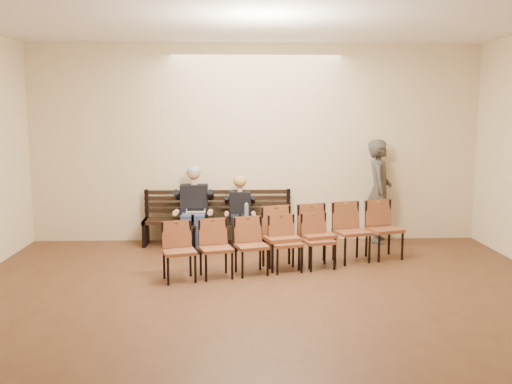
% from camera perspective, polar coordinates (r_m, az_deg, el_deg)
% --- Properties ---
extents(ground, '(10.00, 10.00, 0.00)m').
position_cam_1_polar(ground, '(5.69, 1.76, -16.03)').
color(ground, '#57351D').
rests_on(ground, ground).
extents(room_walls, '(8.02, 10.01, 3.51)m').
position_cam_1_polar(room_walls, '(5.98, 1.37, 10.11)').
color(room_walls, beige).
rests_on(room_walls, ground).
extents(bench, '(2.60, 0.90, 0.45)m').
position_cam_1_polar(bench, '(10.06, -3.85, -3.97)').
color(bench, black).
rests_on(bench, ground).
extents(seated_man, '(0.58, 0.80, 1.40)m').
position_cam_1_polar(seated_man, '(9.87, -6.23, -1.43)').
color(seated_man, black).
rests_on(seated_man, ground).
extents(seated_woman, '(0.46, 0.64, 1.07)m').
position_cam_1_polar(seated_woman, '(9.88, -1.60, -2.36)').
color(seated_woman, black).
rests_on(seated_woman, ground).
extents(laptop, '(0.37, 0.31, 0.24)m').
position_cam_1_polar(laptop, '(9.74, -6.09, -2.34)').
color(laptop, silver).
rests_on(laptop, bench).
extents(water_bottle, '(0.07, 0.07, 0.23)m').
position_cam_1_polar(water_bottle, '(9.64, -0.96, -2.42)').
color(water_bottle, silver).
rests_on(water_bottle, bench).
extents(bag, '(0.43, 0.30, 0.31)m').
position_cam_1_polar(bag, '(9.82, -5.10, -4.69)').
color(bag, black).
rests_on(bag, ground).
extents(passerby, '(0.68, 0.87, 2.11)m').
position_cam_1_polar(passerby, '(10.33, 12.23, 0.85)').
color(passerby, '#3B3730').
rests_on(passerby, ground).
extents(chair_row_front, '(2.54, 1.13, 0.82)m').
position_cam_1_polar(chair_row_front, '(8.18, -0.45, -5.45)').
color(chair_row_front, brown).
rests_on(chair_row_front, ground).
extents(chair_row_back, '(2.30, 1.16, 0.93)m').
position_cam_1_polar(chair_row_back, '(8.83, 7.87, -4.15)').
color(chair_row_back, brown).
rests_on(chair_row_back, ground).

